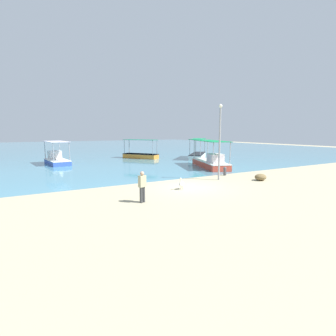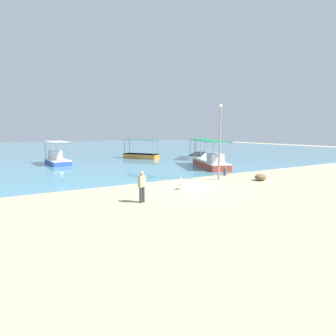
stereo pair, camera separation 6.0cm
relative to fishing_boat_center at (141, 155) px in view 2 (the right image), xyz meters
The scene contains 11 objects.
ground 20.22m from the fishing_boat_center, 104.09° to the right, with size 120.00×120.00×0.00m, color tan.
harbor_water 28.82m from the fishing_boat_center, 99.84° to the left, with size 110.00×90.00×0.00m, color teal.
fishing_boat_center is the anchor object (origin of this frame).
fishing_boat_near_left 11.29m from the fishing_boat_center, behind, with size 2.49×5.13×2.65m.
fishing_boat_far_left 8.09m from the fishing_boat_center, 31.22° to the right, with size 5.68×5.93×2.76m.
fishing_boat_far_right 12.71m from the fishing_boat_center, 78.08° to the right, with size 4.16×7.26×2.82m.
pelican 20.70m from the fishing_boat_center, 106.21° to the right, with size 0.70×0.59×0.80m.
lamp_post 18.71m from the fishing_boat_center, 94.34° to the right, with size 0.28×0.28×5.83m.
mooring_bollard 17.08m from the fishing_boat_center, 88.45° to the right, with size 0.26×0.26×0.76m.
fisherman_standing 23.48m from the fishing_boat_center, 113.40° to the right, with size 0.45×0.33×1.69m.
net_pile 20.28m from the fishing_boat_center, 86.39° to the right, with size 0.95×0.81×0.52m, color brown.
Camera 2 is at (-9.90, -14.54, 3.78)m, focal length 28.00 mm.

